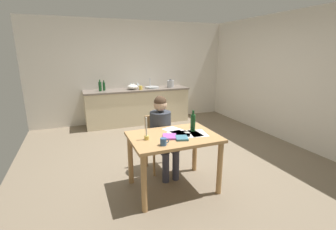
% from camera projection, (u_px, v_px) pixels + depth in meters
% --- Properties ---
extents(ground_plane, '(5.20, 5.20, 0.04)m').
position_uv_depth(ground_plane, '(170.00, 157.00, 4.32)').
color(ground_plane, '#7A6B56').
extents(wall_back, '(5.20, 0.12, 2.60)m').
position_uv_depth(wall_back, '(133.00, 72.00, 6.31)').
color(wall_back, silver).
rests_on(wall_back, ground).
extents(wall_right, '(0.12, 5.20, 2.60)m').
position_uv_depth(wall_right, '(288.00, 78.00, 4.90)').
color(wall_right, silver).
rests_on(wall_right, ground).
extents(kitchen_counter, '(2.65, 0.64, 0.90)m').
position_uv_depth(kitchen_counter, '(138.00, 106.00, 6.21)').
color(kitchen_counter, beige).
rests_on(kitchen_counter, ground).
extents(dining_table, '(1.14, 0.81, 0.77)m').
position_uv_depth(dining_table, '(173.00, 145.00, 3.15)').
color(dining_table, tan).
rests_on(dining_table, ground).
extents(chair_at_table, '(0.42, 0.42, 0.85)m').
position_uv_depth(chair_at_table, '(159.00, 140.00, 3.78)').
color(chair_at_table, tan).
rests_on(chair_at_table, ground).
extents(person_seated, '(0.33, 0.60, 1.19)m').
position_uv_depth(person_seated, '(162.00, 130.00, 3.60)').
color(person_seated, '#333842').
rests_on(person_seated, ground).
extents(coffee_mug, '(0.11, 0.08, 0.09)m').
position_uv_depth(coffee_mug, '(164.00, 142.00, 2.79)').
color(coffee_mug, '#33598C').
rests_on(coffee_mug, dining_table).
extents(candlestick, '(0.06, 0.06, 0.29)m').
position_uv_depth(candlestick, '(146.00, 133.00, 2.96)').
color(candlestick, gold).
rests_on(candlestick, dining_table).
extents(book_magazine, '(0.19, 0.20, 0.03)m').
position_uv_depth(book_magazine, '(182.00, 138.00, 2.99)').
color(book_magazine, '#3A6F82').
rests_on(book_magazine, dining_table).
extents(book_cookery, '(0.23, 0.24, 0.02)m').
position_uv_depth(book_cookery, '(170.00, 137.00, 3.05)').
color(book_cookery, '#A34EAD').
rests_on(book_cookery, dining_table).
extents(paper_letter, '(0.22, 0.30, 0.00)m').
position_uv_depth(paper_letter, '(192.00, 133.00, 3.20)').
color(paper_letter, white).
rests_on(paper_letter, dining_table).
extents(paper_bill, '(0.30, 0.35, 0.00)m').
position_uv_depth(paper_bill, '(174.00, 130.00, 3.33)').
color(paper_bill, white).
rests_on(paper_bill, dining_table).
extents(paper_envelope, '(0.34, 0.36, 0.00)m').
position_uv_depth(paper_envelope, '(181.00, 137.00, 3.08)').
color(paper_envelope, white).
rests_on(paper_envelope, dining_table).
extents(paper_receipt, '(0.24, 0.32, 0.00)m').
position_uv_depth(paper_receipt, '(178.00, 134.00, 3.17)').
color(paper_receipt, white).
rests_on(paper_receipt, dining_table).
extents(paper_notice, '(0.26, 0.33, 0.00)m').
position_uv_depth(paper_notice, '(198.00, 133.00, 3.20)').
color(paper_notice, white).
rests_on(paper_notice, dining_table).
extents(wine_bottle_on_table, '(0.07, 0.07, 0.30)m').
position_uv_depth(wine_bottle_on_table, '(193.00, 123.00, 3.25)').
color(wine_bottle_on_table, '#194C23').
rests_on(wine_bottle_on_table, dining_table).
extents(sink_unit, '(0.36, 0.36, 0.24)m').
position_uv_depth(sink_unit, '(152.00, 87.00, 6.23)').
color(sink_unit, '#B2B7BC').
rests_on(sink_unit, kitchen_counter).
extents(bottle_oil, '(0.07, 0.07, 0.27)m').
position_uv_depth(bottle_oil, '(100.00, 86.00, 5.74)').
color(bottle_oil, '#194C23').
rests_on(bottle_oil, kitchen_counter).
extents(bottle_vinegar, '(0.06, 0.06, 0.25)m').
position_uv_depth(bottle_vinegar, '(104.00, 86.00, 5.83)').
color(bottle_vinegar, '#194C23').
rests_on(bottle_vinegar, kitchen_counter).
extents(mixing_bowl, '(0.27, 0.27, 0.12)m').
position_uv_depth(mixing_bowl, '(132.00, 87.00, 6.01)').
color(mixing_bowl, white).
rests_on(mixing_bowl, kitchen_counter).
extents(stovetop_kettle, '(0.18, 0.18, 0.22)m').
position_uv_depth(stovetop_kettle, '(170.00, 83.00, 6.39)').
color(stovetop_kettle, '#B7BABF').
rests_on(stovetop_kettle, kitchen_counter).
extents(wine_glass_near_sink, '(0.07, 0.07, 0.15)m').
position_uv_depth(wine_glass_near_sink, '(138.00, 84.00, 6.22)').
color(wine_glass_near_sink, silver).
rests_on(wine_glass_near_sink, kitchen_counter).
extents(wine_glass_by_kettle, '(0.07, 0.07, 0.15)m').
position_uv_depth(wine_glass_by_kettle, '(133.00, 84.00, 6.18)').
color(wine_glass_by_kettle, silver).
rests_on(wine_glass_by_kettle, kitchen_counter).
extents(wine_glass_back_left, '(0.07, 0.07, 0.15)m').
position_uv_depth(wine_glass_back_left, '(131.00, 84.00, 6.15)').
color(wine_glass_back_left, silver).
rests_on(wine_glass_back_left, kitchen_counter).
extents(teacup_on_counter, '(0.12, 0.08, 0.10)m').
position_uv_depth(teacup_on_counter, '(141.00, 88.00, 5.96)').
color(teacup_on_counter, '#F2CC4C').
rests_on(teacup_on_counter, kitchen_counter).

